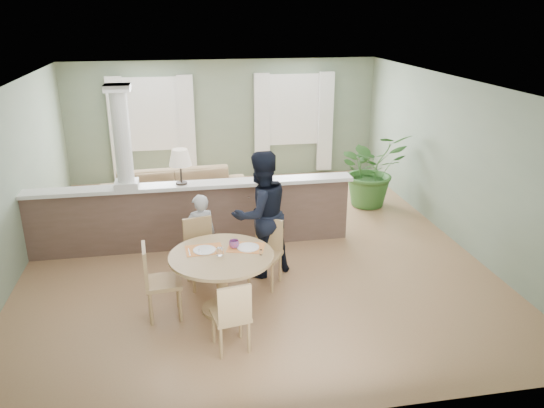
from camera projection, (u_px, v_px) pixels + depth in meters
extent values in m
plane|color=#A77F58|center=(249.00, 247.00, 8.84)|extent=(8.00, 8.00, 0.00)
cube|color=gray|center=(224.00, 120.00, 12.07)|extent=(7.00, 0.02, 2.70)
cube|color=gray|center=(13.00, 182.00, 7.79)|extent=(0.02, 8.00, 2.70)
cube|color=gray|center=(453.00, 159.00, 8.96)|extent=(0.02, 8.00, 2.70)
cube|color=gray|center=(310.00, 297.00, 4.68)|extent=(7.00, 0.02, 2.70)
cube|color=white|center=(247.00, 83.00, 7.91)|extent=(7.00, 8.00, 0.02)
cube|color=white|center=(152.00, 114.00, 11.70)|extent=(1.10, 0.02, 1.50)
cube|color=white|center=(152.00, 114.00, 11.68)|extent=(1.22, 0.04, 1.62)
cube|color=white|center=(293.00, 110.00, 12.24)|extent=(1.10, 0.02, 1.50)
cube|color=white|center=(294.00, 110.00, 12.21)|extent=(1.22, 0.04, 1.62)
cube|color=white|center=(118.00, 130.00, 11.60)|extent=(0.35, 0.10, 2.30)
cube|color=white|center=(187.00, 127.00, 11.85)|extent=(0.35, 0.10, 2.30)
cube|color=white|center=(262.00, 124.00, 12.13)|extent=(0.35, 0.10, 2.30)
cube|color=white|center=(325.00, 122.00, 12.38)|extent=(0.35, 0.10, 2.30)
cube|color=brown|center=(193.00, 217.00, 8.70)|extent=(5.20, 0.22, 1.05)
cube|color=white|center=(191.00, 185.00, 8.50)|extent=(5.32, 0.36, 0.06)
cube|color=white|center=(127.00, 184.00, 8.31)|extent=(0.36, 0.36, 0.10)
cylinder|color=white|center=(122.00, 137.00, 8.05)|extent=(0.26, 0.26, 1.39)
cube|color=white|center=(117.00, 88.00, 7.79)|extent=(0.38, 0.38, 0.10)
cylinder|color=black|center=(182.00, 183.00, 8.46)|extent=(0.18, 0.18, 0.03)
cylinder|color=black|center=(181.00, 174.00, 8.41)|extent=(0.03, 0.03, 0.28)
cone|color=white|center=(180.00, 157.00, 8.32)|extent=(0.36, 0.36, 0.26)
imported|color=olive|center=(176.00, 195.00, 10.09)|extent=(2.86, 1.25, 0.82)
imported|color=#336528|center=(371.00, 169.00, 10.52)|extent=(1.55, 1.41, 1.50)
cylinder|color=tan|center=(223.00, 308.00, 7.00)|extent=(0.56, 0.56, 0.04)
cylinder|color=tan|center=(222.00, 283.00, 6.87)|extent=(0.15, 0.15, 0.72)
cylinder|color=tan|center=(221.00, 256.00, 6.73)|extent=(1.34, 1.34, 0.04)
cube|color=#E25632|center=(204.00, 250.00, 6.86)|extent=(0.50, 0.38, 0.01)
cube|color=#E25632|center=(246.00, 247.00, 6.92)|extent=(0.55, 0.47, 0.01)
cylinder|color=white|center=(204.00, 250.00, 6.83)|extent=(0.29, 0.29, 0.01)
cylinder|color=white|center=(248.00, 247.00, 6.90)|extent=(0.29, 0.29, 0.01)
cylinder|color=white|center=(220.00, 252.00, 6.68)|extent=(0.08, 0.08, 0.10)
cube|color=silver|center=(200.00, 252.00, 6.76)|extent=(0.03, 0.20, 0.00)
cube|color=silver|center=(189.00, 252.00, 6.77)|extent=(0.03, 0.24, 0.00)
cylinder|color=white|center=(261.00, 252.00, 6.70)|extent=(0.04, 0.04, 0.07)
cylinder|color=silver|center=(261.00, 249.00, 6.69)|extent=(0.04, 0.04, 0.01)
imported|color=#264DB2|center=(234.00, 244.00, 6.90)|extent=(0.14, 0.14, 0.10)
cube|color=tan|center=(202.00, 255.00, 7.50)|extent=(0.52, 0.52, 0.05)
cylinder|color=tan|center=(194.00, 278.00, 7.37)|extent=(0.04, 0.04, 0.45)
cylinder|color=tan|center=(218.00, 274.00, 7.49)|extent=(0.04, 0.04, 0.45)
cylinder|color=tan|center=(188.00, 267.00, 7.67)|extent=(0.04, 0.04, 0.45)
cylinder|color=tan|center=(211.00, 263.00, 7.80)|extent=(0.04, 0.04, 0.45)
cube|color=tan|center=(198.00, 233.00, 7.58)|extent=(0.42, 0.13, 0.48)
cube|color=tan|center=(265.00, 256.00, 7.49)|extent=(0.59, 0.59, 0.05)
cylinder|color=tan|center=(249.00, 274.00, 7.47)|extent=(0.04, 0.04, 0.44)
cylinder|color=tan|center=(272.00, 278.00, 7.37)|extent=(0.04, 0.04, 0.44)
cylinder|color=tan|center=(258.00, 264.00, 7.78)|extent=(0.04, 0.04, 0.44)
cylinder|color=tan|center=(280.00, 268.00, 7.67)|extent=(0.04, 0.04, 0.44)
cube|color=tan|center=(269.00, 234.00, 7.57)|extent=(0.38, 0.24, 0.47)
cube|color=tan|center=(230.00, 315.00, 6.08)|extent=(0.47, 0.47, 0.05)
cylinder|color=tan|center=(240.00, 322.00, 6.36)|extent=(0.04, 0.04, 0.42)
cylinder|color=tan|center=(214.00, 328.00, 6.25)|extent=(0.04, 0.04, 0.42)
cylinder|color=tan|center=(249.00, 337.00, 6.07)|extent=(0.04, 0.04, 0.42)
cylinder|color=tan|center=(221.00, 343.00, 5.96)|extent=(0.04, 0.04, 0.42)
cube|color=tan|center=(235.00, 305.00, 5.83)|extent=(0.39, 0.11, 0.45)
cube|color=tan|center=(163.00, 282.00, 6.72)|extent=(0.48, 0.48, 0.05)
cylinder|color=tan|center=(180.00, 305.00, 6.68)|extent=(0.04, 0.04, 0.46)
cylinder|color=tan|center=(178.00, 291.00, 7.01)|extent=(0.04, 0.04, 0.46)
cylinder|color=tan|center=(151.00, 309.00, 6.60)|extent=(0.04, 0.04, 0.46)
cylinder|color=tan|center=(150.00, 295.00, 6.93)|extent=(0.04, 0.04, 0.46)
cube|color=tan|center=(145.00, 265.00, 6.58)|extent=(0.08, 0.43, 0.49)
imported|color=#A6A7AC|center=(201.00, 235.00, 7.75)|extent=(0.52, 0.40, 1.26)
imported|color=black|center=(261.00, 214.00, 7.69)|extent=(1.12, 1.02, 1.88)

